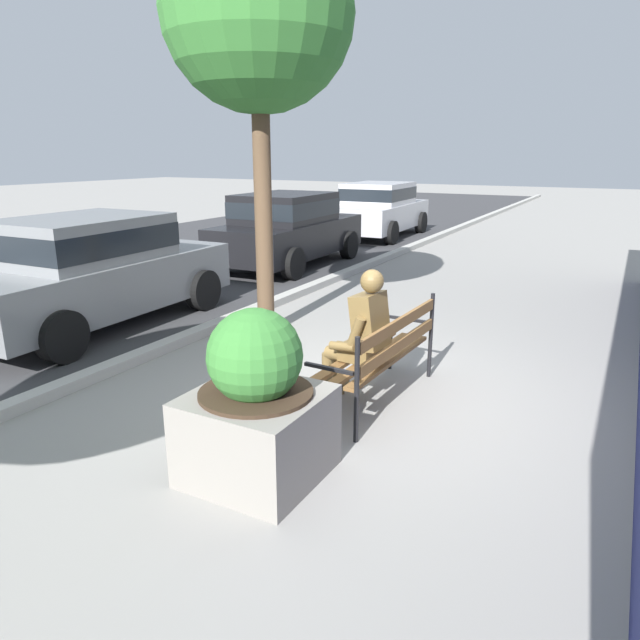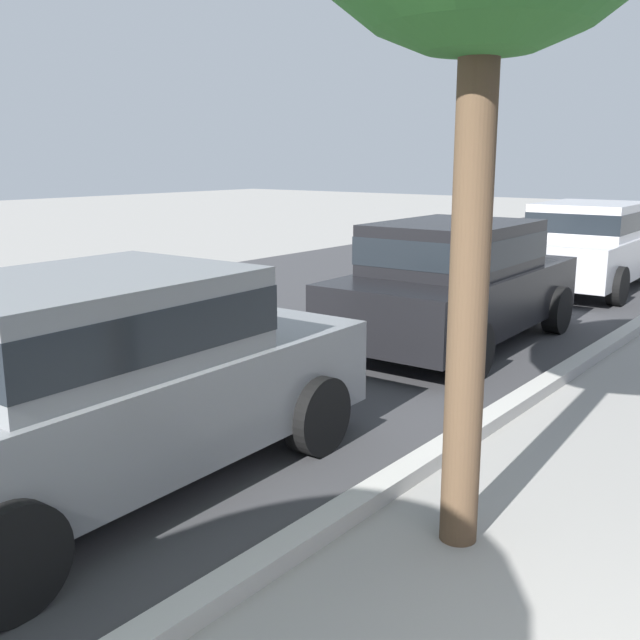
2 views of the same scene
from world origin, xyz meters
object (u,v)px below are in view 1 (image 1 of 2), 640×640
at_px(street_tree_down_street, 258,15).
at_px(parked_car_grey, 91,268).
at_px(parked_car_silver, 379,208).
at_px(park_bench, 384,350).
at_px(concrete_planter, 256,406).
at_px(parked_car_black, 288,227).
at_px(bronze_statue_seated, 357,339).

bearing_deg(street_tree_down_street, parked_car_grey, 110.75).
bearing_deg(parked_car_silver, parked_car_grey, 180.00).
xyz_separation_m(park_bench, parked_car_grey, (0.49, 4.64, 0.30)).
bearing_deg(concrete_planter, park_bench, -10.30).
height_order(street_tree_down_street, parked_car_silver, street_tree_down_street).
distance_m(street_tree_down_street, parked_car_black, 5.87).
bearing_deg(park_bench, parked_car_black, 38.90).
relative_size(park_bench, bronze_statue_seated, 1.33).
distance_m(street_tree_down_street, parked_car_silver, 10.25).
relative_size(park_bench, street_tree_down_street, 0.35).
xyz_separation_m(concrete_planter, parked_car_black, (7.47, 4.33, 0.27)).
bearing_deg(concrete_planter, parked_car_silver, 18.99).
bearing_deg(bronze_statue_seated, parked_car_black, 36.86).
height_order(park_bench, concrete_planter, concrete_planter).
height_order(concrete_planter, parked_car_grey, parked_car_grey).
distance_m(park_bench, parked_car_silver, 11.81).
bearing_deg(parked_car_black, parked_car_silver, 0.00).
bearing_deg(parked_car_grey, park_bench, -96.09).
distance_m(concrete_planter, parked_car_grey, 4.87).
xyz_separation_m(park_bench, concrete_planter, (-1.72, 0.31, 0.03)).
xyz_separation_m(street_tree_down_street, parked_car_grey, (-0.89, 2.34, -3.14)).
xyz_separation_m(bronze_statue_seated, parked_car_black, (5.91, 4.43, 0.17)).
height_order(park_bench, street_tree_down_street, street_tree_down_street).
distance_m(bronze_statue_seated, concrete_planter, 1.57).
bearing_deg(park_bench, concrete_planter, 169.70).
height_order(concrete_planter, street_tree_down_street, street_tree_down_street).
height_order(parked_car_grey, parked_car_black, same).
relative_size(bronze_statue_seated, parked_car_black, 0.33).
height_order(concrete_planter, parked_car_silver, parked_car_silver).
bearing_deg(parked_car_black, parked_car_grey, 180.00).
xyz_separation_m(bronze_statue_seated, parked_car_grey, (0.65, 4.43, 0.17)).
height_order(park_bench, parked_car_black, parked_car_black).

